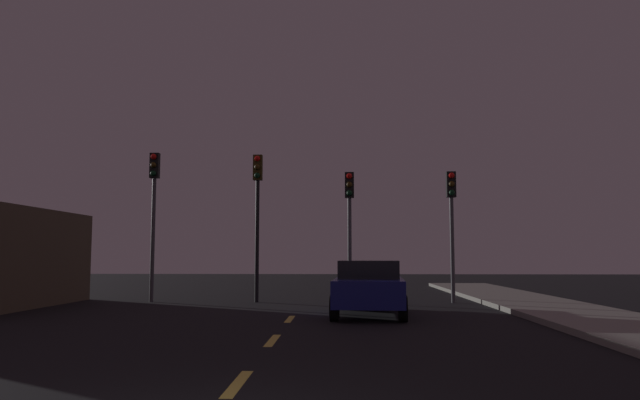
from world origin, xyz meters
The scene contains 9 objects.
ground_plane centered at (0.00, 7.00, 0.00)m, with size 80.00×80.00×0.00m, color black.
lane_stripe_second centered at (0.00, 2.60, 0.00)m, with size 0.16×1.60×0.01m, color #EACC4C.
lane_stripe_third centered at (0.00, 6.40, 0.00)m, with size 0.16×1.60×0.01m, color #EACC4C.
lane_stripe_fourth centered at (0.00, 10.20, 0.00)m, with size 0.16×1.60×0.01m, color #EACC4C.
traffic_signal_far_left centered at (-5.34, 15.59, 3.67)m, with size 0.32×0.38×5.27m.
traffic_signal_center_left centered at (-1.63, 15.59, 3.61)m, with size 0.32×0.38×5.18m.
traffic_signal_center_right centered at (1.61, 15.59, 3.20)m, with size 0.32×0.38×4.54m.
traffic_signal_far_right centered at (5.16, 15.59, 3.20)m, with size 0.32×0.38×4.54m.
car_stopped_ahead centered at (2.08, 11.31, 0.77)m, with size 2.12×4.50×1.48m.
Camera 1 is at (1.31, -5.00, 1.62)m, focal length 33.09 mm.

